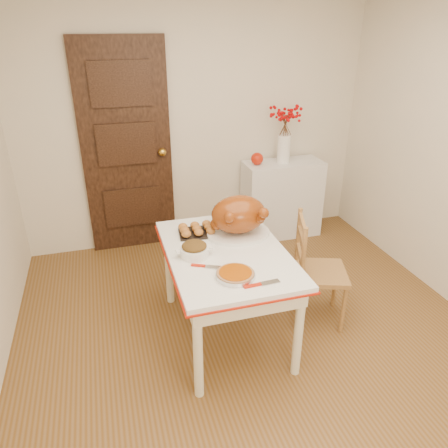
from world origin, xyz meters
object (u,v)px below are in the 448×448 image
object	(u,v)px
sideboard	(282,199)
kitchen_table	(226,293)
turkey_platter	(239,216)
chair_oak	(321,270)
pumpkin_pie	(235,274)

from	to	relation	value
sideboard	kitchen_table	world-z (taller)	sideboard
kitchen_table	turkey_platter	xyz separation A→B (m)	(0.16, 0.20, 0.51)
sideboard	chair_oak	xyz separation A→B (m)	(-0.32, -1.47, 0.03)
kitchen_table	pumpkin_pie	bearing A→B (deg)	-97.06
sideboard	kitchen_table	xyz separation A→B (m)	(-1.07, -1.45, -0.05)
chair_oak	turkey_platter	distance (m)	0.77
sideboard	turkey_platter	bearing A→B (deg)	-126.04
turkey_platter	pumpkin_pie	world-z (taller)	turkey_platter
sideboard	kitchen_table	size ratio (longest dim) A/B	0.69
pumpkin_pie	sideboard	bearing A→B (deg)	58.34
sideboard	chair_oak	bearing A→B (deg)	-102.11
sideboard	chair_oak	size ratio (longest dim) A/B	0.94
kitchen_table	chair_oak	size ratio (longest dim) A/B	1.37
chair_oak	turkey_platter	size ratio (longest dim) A/B	1.86
kitchen_table	chair_oak	bearing A→B (deg)	-1.62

